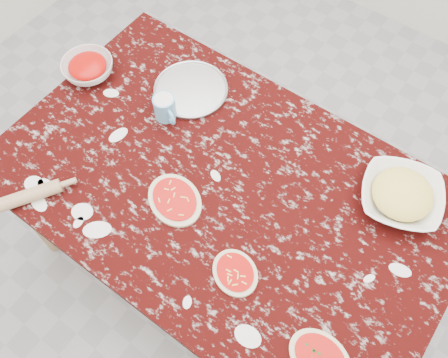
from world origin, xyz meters
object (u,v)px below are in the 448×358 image
(pizza_tray, at_px, (191,90))
(sauce_bowl, at_px, (88,68))
(flour_mug, at_px, (165,108))
(cheese_bowl, at_px, (401,197))
(rolling_pin, at_px, (25,197))
(worktable, at_px, (224,197))

(pizza_tray, relative_size, sauce_bowl, 1.40)
(flour_mug, bearing_deg, cheese_bowl, 11.92)
(cheese_bowl, xyz_separation_m, rolling_pin, (-1.03, -0.74, -0.01))
(sauce_bowl, distance_m, cheese_bowl, 1.27)
(worktable, bearing_deg, cheese_bowl, 30.34)
(worktable, relative_size, flour_mug, 13.40)
(pizza_tray, distance_m, cheese_bowl, 0.87)
(sauce_bowl, relative_size, flour_mug, 1.70)
(worktable, distance_m, pizza_tray, 0.46)
(flour_mug, height_order, rolling_pin, flour_mug)
(pizza_tray, distance_m, flour_mug, 0.16)
(rolling_pin, bearing_deg, pizza_tray, 77.66)
(worktable, bearing_deg, rolling_pin, -139.36)
(sauce_bowl, xyz_separation_m, cheese_bowl, (1.26, 0.20, 0.00))
(worktable, xyz_separation_m, pizza_tray, (-0.36, 0.27, 0.09))
(sauce_bowl, height_order, flour_mug, flour_mug)
(worktable, xyz_separation_m, flour_mug, (-0.36, 0.12, 0.13))
(worktable, distance_m, flour_mug, 0.40)
(flour_mug, bearing_deg, rolling_pin, -105.67)
(flour_mug, bearing_deg, sauce_bowl, -177.54)
(flour_mug, bearing_deg, pizza_tray, 90.42)
(pizza_tray, distance_m, sauce_bowl, 0.42)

